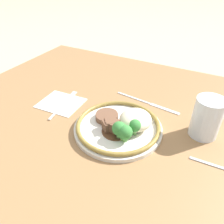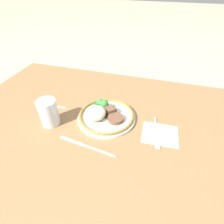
# 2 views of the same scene
# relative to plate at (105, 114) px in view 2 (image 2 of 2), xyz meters

# --- Properties ---
(ground_plane) EXTENTS (8.00, 8.00, 0.00)m
(ground_plane) POSITION_rel_plate_xyz_m (0.02, 0.05, -0.06)
(ground_plane) COLOR tan
(dining_table) EXTENTS (1.27, 0.91, 0.04)m
(dining_table) POSITION_rel_plate_xyz_m (0.02, 0.05, -0.04)
(dining_table) COLOR olive
(dining_table) RESTS_ON ground
(napkin) EXTENTS (0.14, 0.12, 0.00)m
(napkin) POSITION_rel_plate_xyz_m (-0.24, 0.03, -0.02)
(napkin) COLOR white
(napkin) RESTS_ON dining_table
(plate) EXTENTS (0.25, 0.25, 0.06)m
(plate) POSITION_rel_plate_xyz_m (0.00, 0.00, 0.00)
(plate) COLOR silver
(plate) RESTS_ON dining_table
(juice_glass) EXTENTS (0.08, 0.08, 0.11)m
(juice_glass) POSITION_rel_plate_xyz_m (0.21, 0.09, 0.03)
(juice_glass) COLOR yellow
(juice_glass) RESTS_ON dining_table
(fork) EXTENTS (0.04, 0.17, 0.00)m
(fork) POSITION_rel_plate_xyz_m (-0.23, 0.05, -0.02)
(fork) COLOR silver
(fork) RESTS_ON napkin
(knife) EXTENTS (0.23, 0.04, 0.00)m
(knife) POSITION_rel_plate_xyz_m (0.02, 0.17, -0.02)
(knife) COLOR silver
(knife) RESTS_ON dining_table
(spoon) EXTENTS (0.17, 0.02, 0.01)m
(spoon) POSITION_rel_plate_xyz_m (0.31, -0.01, -0.02)
(spoon) COLOR silver
(spoon) RESTS_ON dining_table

